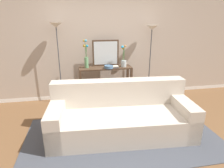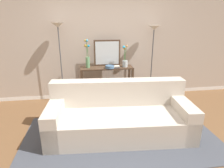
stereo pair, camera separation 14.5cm
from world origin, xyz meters
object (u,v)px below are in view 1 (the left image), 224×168
(floor_lamp_left, at_px, (57,41))
(vase_tall_flowers, at_px, (86,57))
(book_stack, at_px, (114,67))
(book_row_under_console, at_px, (96,100))
(couch, at_px, (121,116))
(console_table, at_px, (106,78))
(wall_mirror, at_px, (106,53))
(fruit_bowl, at_px, (109,67))
(vase_short_flowers, at_px, (124,61))
(floor_lamp_right, at_px, (151,42))

(floor_lamp_left, xyz_separation_m, vase_tall_flowers, (0.59, -0.06, -0.35))
(book_stack, relative_size, book_row_under_console, 0.38)
(couch, relative_size, console_table, 2.02)
(couch, relative_size, floor_lamp_left, 1.32)
(console_table, distance_m, wall_mirror, 0.59)
(wall_mirror, height_order, vase_tall_flowers, vase_tall_flowers)
(wall_mirror, bearing_deg, fruit_bowl, -84.76)
(vase_short_flowers, xyz_separation_m, book_stack, (-0.23, -0.07, -0.12))
(couch, xyz_separation_m, fruit_bowl, (0.00, 1.25, 0.58))
(floor_lamp_left, distance_m, book_stack, 1.36)
(couch, xyz_separation_m, vase_tall_flowers, (-0.49, 1.39, 0.79))
(floor_lamp_right, relative_size, book_row_under_console, 3.55)
(floor_lamp_left, relative_size, vase_short_flowers, 3.71)
(floor_lamp_left, xyz_separation_m, floor_lamp_right, (2.13, 0.00, -0.05))
(book_stack, bearing_deg, fruit_bowl, -171.49)
(vase_short_flowers, height_order, book_row_under_console, vase_short_flowers)
(vase_tall_flowers, bearing_deg, floor_lamp_right, 2.30)
(vase_short_flowers, bearing_deg, floor_lamp_left, 175.72)
(wall_mirror, bearing_deg, floor_lamp_left, -176.30)
(floor_lamp_left, xyz_separation_m, fruit_bowl, (1.08, -0.20, -0.56))
(floor_lamp_right, bearing_deg, floor_lamp_left, 180.00)
(vase_short_flowers, height_order, fruit_bowl, vase_short_flowers)
(floor_lamp_left, relative_size, floor_lamp_right, 1.04)
(console_table, height_order, floor_lamp_right, floor_lamp_right)
(floor_lamp_right, xyz_separation_m, vase_tall_flowers, (-1.54, -0.06, -0.29))
(floor_lamp_right, bearing_deg, console_table, -175.63)
(couch, xyz_separation_m, floor_lamp_right, (1.05, 1.45, 1.08))
(console_table, xyz_separation_m, book_row_under_console, (-0.25, -0.00, -0.52))
(floor_lamp_right, distance_m, vase_tall_flowers, 1.57)
(wall_mirror, relative_size, book_stack, 3.29)
(vase_short_flowers, relative_size, book_row_under_console, 0.99)
(vase_tall_flowers, relative_size, fruit_bowl, 3.13)
(floor_lamp_left, height_order, wall_mirror, floor_lamp_left)
(console_table, relative_size, book_row_under_console, 2.42)
(console_table, height_order, vase_tall_flowers, vase_tall_flowers)
(floor_lamp_right, height_order, vase_tall_flowers, floor_lamp_right)
(book_row_under_console, bearing_deg, vase_tall_flowers, 172.77)
(couch, relative_size, wall_mirror, 3.96)
(vase_tall_flowers, bearing_deg, floor_lamp_left, 174.07)
(book_row_under_console, bearing_deg, floor_lamp_right, 3.58)
(console_table, height_order, book_row_under_console, console_table)
(wall_mirror, bearing_deg, vase_short_flowers, -24.36)
(wall_mirror, xyz_separation_m, book_stack, (0.16, -0.25, -0.28))
(floor_lamp_left, height_order, vase_tall_flowers, floor_lamp_left)
(floor_lamp_right, bearing_deg, vase_tall_flowers, -177.70)
(console_table, relative_size, fruit_bowl, 5.94)
(console_table, distance_m, fruit_bowl, 0.33)
(wall_mirror, distance_m, book_stack, 0.40)
(book_stack, bearing_deg, floor_lamp_left, 171.60)
(console_table, height_order, vase_short_flowers, vase_short_flowers)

